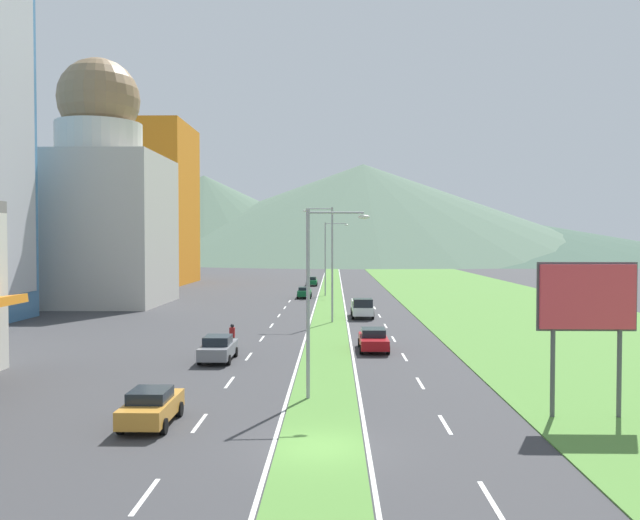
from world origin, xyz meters
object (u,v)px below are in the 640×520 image
street_lamp_far (328,254)px  car_0 (304,292)px  pickup_truck_0 (362,308)px  car_4 (373,339)px  car_2 (312,281)px  car_1 (218,348)px  motorcycle_rider (232,339)px  billboard_roadside (587,304)px  car_3 (151,406)px  street_lamp_mid (329,257)px  street_lamp_near (315,290)px

street_lamp_far → car_0: 6.69m
pickup_truck_0 → car_4: bearing=-0.2°
car_0 → car_2: car_2 is taller
street_lamp_far → car_2: street_lamp_far is taller
car_1 → car_0: bearing=-4.3°
car_0 → car_4: 41.49m
car_1 → car_2: bearing=-3.0°
car_2 → car_4: (6.51, -64.23, -0.01)m
motorcycle_rider → car_1: bearing=177.0°
car_1 → car_4: 10.85m
billboard_roadside → car_1: bearing=144.7°
car_0 → car_3: 59.40m
car_4 → motorcycle_rider: bearing=-91.1°
car_3 → car_4: 21.01m
car_3 → car_4: car_3 is taller
street_lamp_mid → car_4: street_lamp_mid is taller
street_lamp_near → car_3: size_ratio=2.19×
street_lamp_mid → billboard_roadside: bearing=-70.7°
street_lamp_near → pickup_truck_0: (3.68, 32.85, -4.27)m
billboard_roadside → motorcycle_rider: size_ratio=3.35×
car_4 → street_lamp_mid: bearing=-168.2°
street_lamp_near → car_2: 78.24m
pickup_truck_0 → motorcycle_rider: bearing=-27.7°
street_lamp_far → billboard_roadside: street_lamp_far is taller
billboard_roadside → car_2: 82.56m
street_lamp_far → pickup_truck_0: (3.66, -25.06, -4.83)m
street_lamp_near → car_1: (-6.43, 9.74, -4.44)m
pickup_truck_0 → street_lamp_near: bearing=-6.4°
street_lamp_mid → car_0: size_ratio=2.57×
street_lamp_near → car_0: street_lamp_near is taller
street_lamp_near → car_1: size_ratio=1.98×
street_lamp_near → car_2: bearing=92.1°
street_lamp_far → motorcycle_rider: street_lamp_far is taller
car_3 → car_1: bearing=-0.8°
street_lamp_near → car_3: (-6.62, -4.52, -4.48)m
street_lamp_near → car_4: (3.62, 13.82, -4.48)m
street_lamp_near → car_4: bearing=75.3°
street_lamp_far → motorcycle_rider: bearing=-98.1°
car_4 → motorcycle_rider: motorcycle_rider is taller
car_1 → car_3: 14.26m
motorcycle_rider → car_2: bearing=-3.0°
street_lamp_mid → car_3: size_ratio=2.58×
car_1 → car_3: car_1 is taller
street_lamp_far → car_4: size_ratio=2.16×
billboard_roadside → car_2: billboard_roadside is taller
street_lamp_near → pickup_truck_0: bearing=83.6°
street_lamp_mid → pickup_truck_0: street_lamp_mid is taller
billboard_roadside → car_2: size_ratio=1.49×
car_4 → pickup_truck_0: bearing=179.8°
street_lamp_near → street_lamp_far: (0.02, 57.92, 0.56)m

